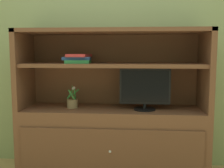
% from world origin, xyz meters
% --- Properties ---
extents(painted_rear_wall, '(6.00, 0.10, 2.80)m').
position_xyz_m(painted_rear_wall, '(0.00, 0.75, 1.40)').
color(painted_rear_wall, '#8C9E6B').
rests_on(painted_rear_wall, ground_plane).
extents(media_console, '(1.83, 0.54, 1.46)m').
position_xyz_m(media_console, '(0.00, 0.40, 0.48)').
color(media_console, brown).
rests_on(media_console, ground_plane).
extents(tv_monitor, '(0.49, 0.21, 0.40)m').
position_xyz_m(tv_monitor, '(0.32, 0.36, 0.89)').
color(tv_monitor, black).
rests_on(tv_monitor, media_console).
extents(potted_plant, '(0.13, 0.11, 0.23)m').
position_xyz_m(potted_plant, '(-0.40, 0.39, 0.74)').
color(potted_plant, '#8C7251').
rests_on(potted_plant, media_console).
extents(magazine_stack, '(0.28, 0.34, 0.09)m').
position_xyz_m(magazine_stack, '(-0.34, 0.39, 1.18)').
color(magazine_stack, '#338C4C').
rests_on(magazine_stack, media_console).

